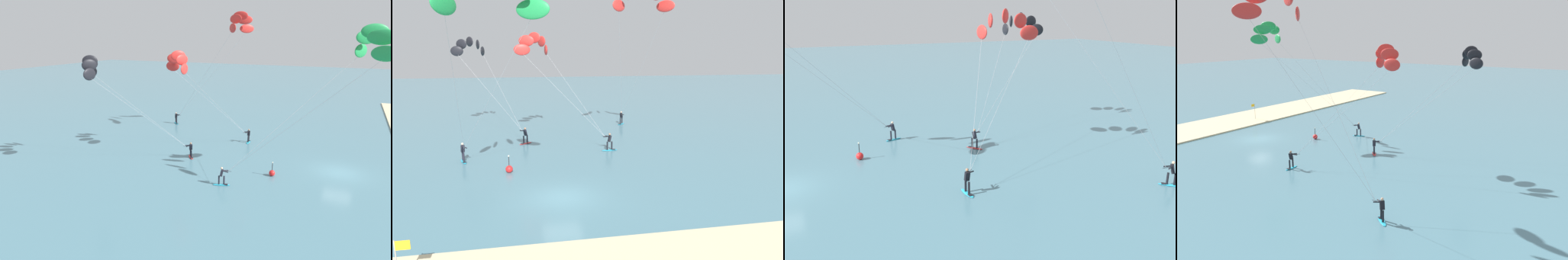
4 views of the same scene
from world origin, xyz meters
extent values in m
ellipsoid|color=#23ADD1|center=(5.71, 10.53, 0.04)|extent=(1.52, 0.45, 0.08)
cube|color=black|center=(6.12, 10.56, 0.09)|extent=(0.30, 0.30, 0.02)
cylinder|color=black|center=(5.49, 10.52, 0.47)|extent=(0.14, 0.14, 0.78)
cylinder|color=black|center=(5.93, 10.55, 0.47)|extent=(0.14, 0.14, 0.78)
cube|color=black|center=(5.71, 10.53, 1.16)|extent=(0.34, 0.32, 0.63)
sphere|color=#9E7051|center=(5.71, 10.53, 1.58)|extent=(0.20, 0.20, 0.20)
cylinder|color=black|center=(5.31, 10.91, 1.31)|extent=(0.42, 0.40, 0.03)
cylinder|color=black|center=(5.44, 10.64, 1.34)|extent=(0.59, 0.30, 0.15)
cylinder|color=black|center=(5.59, 10.80, 1.34)|extent=(0.33, 0.58, 0.15)
ellipsoid|color=red|center=(0.49, 18.00, 9.34)|extent=(0.37, 1.61, 1.10)
ellipsoid|color=red|center=(0.02, 17.50, 10.20)|extent=(0.95, 1.59, 1.10)
ellipsoid|color=red|center=(-0.77, 16.66, 10.54)|extent=(1.39, 1.33, 1.10)
ellipsoid|color=red|center=(-1.57, 15.81, 10.20)|extent=(1.61, 0.87, 1.10)
ellipsoid|color=red|center=(-2.04, 15.32, 9.34)|extent=(1.61, 0.37, 1.10)
cylinder|color=#B2B2B7|center=(2.90, 14.46, 5.17)|extent=(4.84, 7.10, 7.74)
cylinder|color=#B2B2B7|center=(1.64, 13.11, 5.17)|extent=(7.37, 4.42, 7.74)
ellipsoid|color=#23ADD1|center=(-7.28, 9.22, 0.04)|extent=(0.82, 1.54, 0.08)
cube|color=black|center=(-7.15, 8.83, 0.09)|extent=(0.36, 0.36, 0.02)
cylinder|color=black|center=(-7.35, 9.43, 0.47)|extent=(0.14, 0.14, 0.78)
cylinder|color=black|center=(-7.21, 9.02, 0.47)|extent=(0.14, 0.14, 0.78)
cube|color=black|center=(-7.28, 9.22, 1.16)|extent=(0.39, 0.40, 0.63)
sphere|color=beige|center=(-7.28, 9.22, 1.58)|extent=(0.20, 0.20, 0.20)
cylinder|color=black|center=(-7.11, 8.70, 1.31)|extent=(0.21, 0.53, 0.03)
cylinder|color=black|center=(-7.09, 9.00, 1.34)|extent=(0.46, 0.52, 0.15)
cylinder|color=black|center=(-7.30, 8.93, 1.34)|extent=(0.12, 0.61, 0.15)
cylinder|color=#B2B2B7|center=(-6.51, 3.35, 6.19)|extent=(1.21, 10.73, 9.78)
cylinder|color=#B2B2B7|center=(-4.32, 4.09, 6.19)|extent=(5.60, 9.24, 9.78)
ellipsoid|color=#23ADD1|center=(10.32, 22.86, 0.04)|extent=(1.31, 1.32, 0.08)
cube|color=black|center=(10.03, 22.57, 0.09)|extent=(0.40, 0.40, 0.02)
cylinder|color=black|center=(10.47, 23.02, 0.47)|extent=(0.14, 0.14, 0.78)
cylinder|color=black|center=(10.17, 22.71, 0.47)|extent=(0.14, 0.14, 0.78)
cube|color=black|center=(10.32, 22.86, 1.16)|extent=(0.44, 0.44, 0.63)
sphere|color=tan|center=(10.32, 22.86, 1.58)|extent=(0.20, 0.20, 0.20)
cylinder|color=black|center=(10.27, 22.32, 1.31)|extent=(0.08, 0.55, 0.03)
cylinder|color=black|center=(10.40, 22.58, 1.34)|extent=(0.26, 0.60, 0.15)
cylinder|color=black|center=(10.19, 22.60, 1.34)|extent=(0.35, 0.58, 0.15)
cylinder|color=#B2B2B7|center=(8.72, 17.88, 7.23)|extent=(3.11, 8.90, 11.84)
cylinder|color=#B2B2B7|center=(10.99, 17.67, 7.23)|extent=(1.46, 9.31, 11.84)
ellipsoid|color=red|center=(-2.01, 14.65, 0.04)|extent=(1.42, 1.18, 0.08)
cube|color=black|center=(-2.35, 14.40, 0.09)|extent=(0.40, 0.40, 0.02)
cylinder|color=black|center=(-1.83, 14.78, 0.47)|extent=(0.14, 0.14, 0.78)
cylinder|color=black|center=(-2.19, 14.52, 0.47)|extent=(0.14, 0.14, 0.78)
cube|color=black|center=(-2.01, 14.65, 1.16)|extent=(0.44, 0.43, 0.63)
sphere|color=#9E7051|center=(-2.01, 14.65, 1.58)|extent=(0.20, 0.20, 0.20)
cylinder|color=black|center=(-2.34, 15.09, 1.31)|extent=(0.35, 0.46, 0.03)
cylinder|color=black|center=(-2.27, 14.80, 1.34)|extent=(0.56, 0.39, 0.15)
cylinder|color=black|center=(-2.09, 14.93, 1.34)|extent=(0.24, 0.60, 0.15)
ellipsoid|color=black|center=(-6.48, 23.26, 9.23)|extent=(0.51, 1.43, 1.10)
ellipsoid|color=black|center=(-6.96, 22.90, 9.99)|extent=(0.66, 1.44, 1.10)
ellipsoid|color=black|center=(-7.77, 22.29, 10.28)|extent=(1.10, 1.31, 1.10)
ellipsoid|color=black|center=(-8.58, 21.68, 9.99)|extent=(1.37, 0.99, 1.10)
ellipsoid|color=black|center=(-9.05, 21.32, 9.23)|extent=(1.43, 0.51, 1.10)
cylinder|color=#B2B2B7|center=(-4.41, 19.17, 5.12)|extent=(4.16, 8.19, 7.63)
cylinder|color=#B2B2B7|center=(-5.70, 18.20, 5.12)|extent=(6.73, 6.25, 7.63)
sphere|color=red|center=(-3.43, 5.67, 0.28)|extent=(0.56, 0.56, 0.56)
cylinder|color=#262628|center=(-3.43, 5.67, 0.91)|extent=(0.06, 0.06, 0.70)
sphere|color=#F2F2CC|center=(-3.43, 5.67, 1.32)|extent=(0.12, 0.12, 0.12)
camera|label=1|loc=(-33.08, -0.06, 12.56)|focal=31.37mm
camera|label=2|loc=(-2.41, -21.66, 9.01)|focal=33.45mm
camera|label=3|loc=(26.77, 1.20, 10.72)|focal=37.37mm
camera|label=4|loc=(30.46, 34.67, 11.89)|focal=35.88mm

